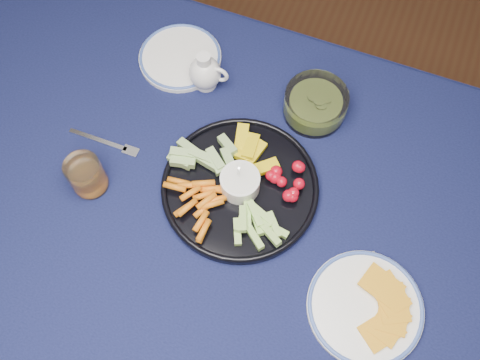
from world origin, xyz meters
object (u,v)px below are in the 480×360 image
at_px(juice_tumbler, 87,176).
at_px(side_plate_extra, 180,57).
at_px(dining_table, 190,231).
at_px(crudite_platter, 239,186).
at_px(cheese_plate, 365,307).
at_px(creamer_pitcher, 205,72).
at_px(pickle_bowl, 315,105).

bearing_deg(juice_tumbler, side_plate_extra, 83.86).
distance_m(dining_table, juice_tumbler, 0.25).
distance_m(dining_table, crudite_platter, 0.16).
relative_size(dining_table, cheese_plate, 7.62).
distance_m(cheese_plate, juice_tumbler, 0.60).
height_order(dining_table, juice_tumbler, juice_tumbler).
relative_size(crudite_platter, juice_tumbler, 3.77).
height_order(dining_table, crudite_platter, crudite_platter).
relative_size(crudite_platter, side_plate_extra, 1.69).
relative_size(dining_table, juice_tumbler, 19.37).
xyz_separation_m(dining_table, juice_tumbler, (-0.21, -0.01, 0.13)).
distance_m(creamer_pitcher, juice_tumbler, 0.34).
xyz_separation_m(crudite_platter, creamer_pitcher, (-0.17, 0.22, 0.02)).
xyz_separation_m(crudite_platter, pickle_bowl, (0.08, 0.24, 0.01)).
relative_size(dining_table, pickle_bowl, 12.08).
relative_size(dining_table, creamer_pitcher, 16.75).
distance_m(juice_tumbler, side_plate_extra, 0.37).
distance_m(cheese_plate, side_plate_extra, 0.69).
relative_size(creamer_pitcher, cheese_plate, 0.46).
height_order(juice_tumbler, side_plate_extra, juice_tumbler).
bearing_deg(dining_table, juice_tumbler, -178.19).
bearing_deg(crudite_platter, creamer_pitcher, 127.36).
xyz_separation_m(creamer_pitcher, cheese_plate, (0.48, -0.36, -0.03)).
xyz_separation_m(juice_tumbler, side_plate_extra, (0.04, 0.36, -0.03)).
bearing_deg(creamer_pitcher, pickle_bowl, 4.10).
bearing_deg(pickle_bowl, side_plate_extra, 175.95).
bearing_deg(crudite_platter, side_plate_extra, 133.98).
xyz_separation_m(dining_table, cheese_plate, (0.39, -0.05, 0.10)).
relative_size(crudite_platter, cheese_plate, 1.49).
bearing_deg(creamer_pitcher, dining_table, -73.97).
height_order(crudite_platter, juice_tumbler, crudite_platter).
height_order(crudite_platter, creamer_pitcher, crudite_platter).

